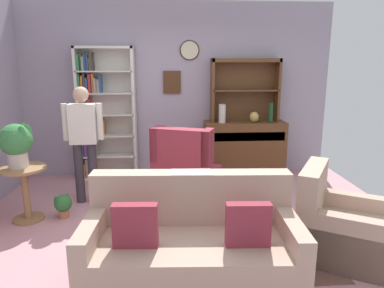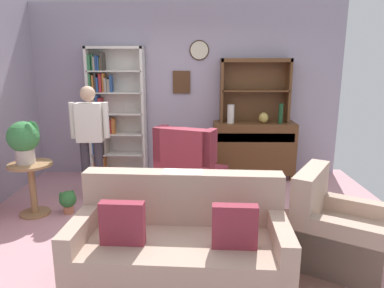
{
  "view_description": "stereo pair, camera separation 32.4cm",
  "coord_description": "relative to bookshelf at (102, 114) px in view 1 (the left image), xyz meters",
  "views": [
    {
      "loc": [
        -0.17,
        -3.72,
        1.87
      ],
      "look_at": [
        0.1,
        0.2,
        0.95
      ],
      "focal_mm": 32.98,
      "sensor_mm": 36.0,
      "label": 1
    },
    {
      "loc": [
        0.15,
        -3.72,
        1.87
      ],
      "look_at": [
        0.1,
        0.2,
        0.95
      ],
      "focal_mm": 32.98,
      "sensor_mm": 36.0,
      "label": 2
    }
  ],
  "objects": [
    {
      "name": "ground_plane",
      "position": [
        1.22,
        -1.94,
        -1.06
      ],
      "size": [
        5.4,
        4.6,
        0.02
      ],
      "primitive_type": "cube",
      "color": "#C68C93"
    },
    {
      "name": "potted_plant_large",
      "position": [
        -0.7,
        -1.57,
        -0.09
      ],
      "size": [
        0.37,
        0.37,
        0.52
      ],
      "color": "beige",
      "rests_on": "plant_stand"
    },
    {
      "name": "sideboard",
      "position": [
        2.3,
        -0.08,
        -0.54
      ],
      "size": [
        1.3,
        0.45,
        0.92
      ],
      "color": "brown",
      "rests_on": "ground_plane"
    },
    {
      "name": "potted_plant_small",
      "position": [
        -0.25,
        -1.54,
        -0.88
      ],
      "size": [
        0.21,
        0.21,
        0.29
      ],
      "color": "#AD6B4C",
      "rests_on": "ground_plane"
    },
    {
      "name": "armchair_floral",
      "position": [
        2.68,
        -2.6,
        -0.76
      ],
      "size": [
        1.06,
        1.04,
        0.88
      ],
      "color": "tan",
      "rests_on": "ground_plane"
    },
    {
      "name": "vase_round",
      "position": [
        2.43,
        -0.15,
        -0.05
      ],
      "size": [
        0.15,
        0.15,
        0.17
      ],
      "primitive_type": "ellipsoid",
      "color": "tan",
      "rests_on": "sideboard"
    },
    {
      "name": "bottle_wine",
      "position": [
        2.69,
        -0.17,
        0.03
      ],
      "size": [
        0.07,
        0.07,
        0.32
      ],
      "primitive_type": "cylinder",
      "color": "#194223",
      "rests_on": "sideboard"
    },
    {
      "name": "plant_stand",
      "position": [
        -0.66,
        -1.58,
        -0.64
      ],
      "size": [
        0.52,
        0.52,
        0.66
      ],
      "color": "#997047",
      "rests_on": "ground_plane"
    },
    {
      "name": "wingback_chair",
      "position": [
        1.28,
        -1.13,
        -0.67
      ],
      "size": [
        1.02,
        1.03,
        1.05
      ],
      "color": "maroon",
      "rests_on": "ground_plane"
    },
    {
      "name": "area_rug",
      "position": [
        1.42,
        -2.24,
        -1.05
      ],
      "size": [
        2.44,
        1.69,
        0.01
      ],
      "primitive_type": "cube",
      "color": "brown",
      "rests_on": "ground_plane"
    },
    {
      "name": "wall_back",
      "position": [
        1.22,
        0.19,
        0.35
      ],
      "size": [
        5.0,
        0.09,
        2.8
      ],
      "color": "#A399AD",
      "rests_on": "ground_plane"
    },
    {
      "name": "couch_floral",
      "position": [
        1.23,
        -2.91,
        -0.74
      ],
      "size": [
        1.84,
        0.94,
        0.9
      ],
      "color": "tan",
      "rests_on": "ground_plane"
    },
    {
      "name": "vase_tall",
      "position": [
        1.91,
        -0.16,
        0.02
      ],
      "size": [
        0.11,
        0.11,
        0.29
      ],
      "primitive_type": "cylinder",
      "color": "beige",
      "rests_on": "sideboard"
    },
    {
      "name": "person_reading",
      "position": [
        -0.06,
        -1.04,
        -0.14
      ],
      "size": [
        0.52,
        0.22,
        1.56
      ],
      "color": "#38333D",
      "rests_on": "ground_plane"
    },
    {
      "name": "sideboard_hutch",
      "position": [
        2.3,
        0.03,
        0.51
      ],
      "size": [
        1.1,
        0.26,
        1.0
      ],
      "color": "brown",
      "rests_on": "sideboard"
    },
    {
      "name": "bookshelf",
      "position": [
        0.0,
        0.0,
        0.0
      ],
      "size": [
        0.9,
        0.3,
        2.1
      ],
      "color": "silver",
      "rests_on": "ground_plane"
    }
  ]
}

